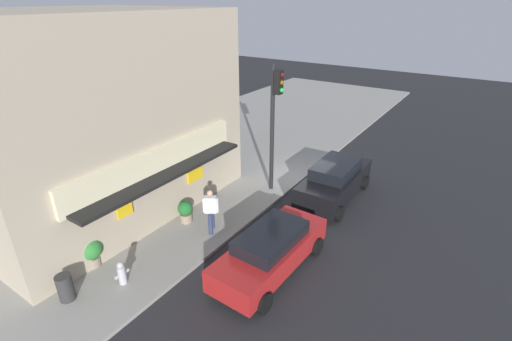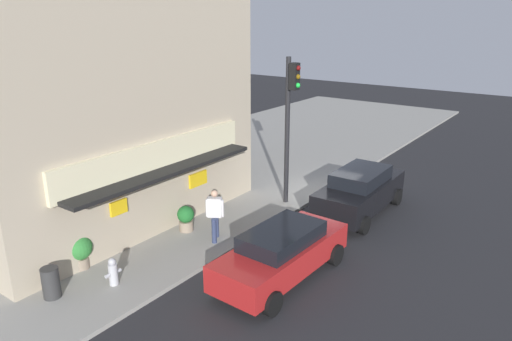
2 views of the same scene
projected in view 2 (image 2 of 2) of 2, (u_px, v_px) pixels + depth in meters
ground_plane at (321, 198)px, 19.12m from camera, size 64.73×64.73×0.00m
sidewalk at (208, 169)px, 22.46m from camera, size 43.15×12.05×0.12m
corner_building at (78, 108)px, 16.79m from camera, size 9.98×8.78×7.53m
traffic_light at (290, 113)px, 17.26m from camera, size 0.32×0.58×5.50m
fire_hydrant at (113, 272)px, 12.63m from camera, size 0.48×0.24×0.78m
trash_can at (51, 283)px, 12.05m from camera, size 0.44×0.44×0.82m
pedestrian at (215, 213)px, 14.99m from camera, size 0.59×0.55×1.69m
potted_plant_by_doorway at (186, 218)px, 15.79m from camera, size 0.57×0.57×0.87m
potted_plant_by_window at (79, 250)px, 13.42m from camera, size 0.75×0.75×1.02m
parked_car_black at (360, 191)px, 17.41m from camera, size 4.59×2.03×1.68m
parked_car_red at (282, 252)px, 13.07m from camera, size 4.55×2.01×1.50m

